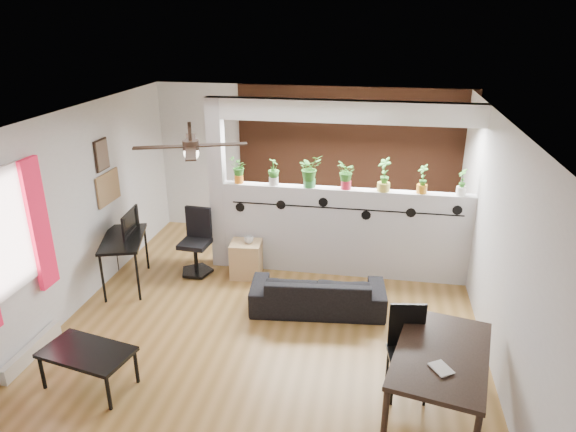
{
  "coord_description": "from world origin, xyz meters",
  "views": [
    {
      "loc": [
        1.2,
        -5.51,
        3.67
      ],
      "look_at": [
        0.12,
        0.6,
        1.23
      ],
      "focal_mm": 32.0,
      "sensor_mm": 36.0,
      "label": 1
    }
  ],
  "objects_px": {
    "dining_table": "(441,359)",
    "potted_plant_0": "(238,170)",
    "sofa": "(318,293)",
    "coffee_table": "(87,354)",
    "potted_plant_6": "(462,181)",
    "folding_chair": "(407,342)",
    "ceiling_fan": "(191,148)",
    "cup": "(249,240)",
    "potted_plant_4": "(384,174)",
    "potted_plant_1": "(274,171)",
    "potted_plant_3": "(346,174)",
    "potted_plant_5": "(423,178)",
    "office_chair": "(197,246)",
    "cube_shelf": "(246,259)",
    "computer_desk": "(123,242)",
    "potted_plant_2": "(310,170)"
  },
  "relations": [
    {
      "from": "potted_plant_2",
      "to": "sofa",
      "type": "height_order",
      "value": "potted_plant_2"
    },
    {
      "from": "potted_plant_5",
      "to": "sofa",
      "type": "bearing_deg",
      "value": -139.98
    },
    {
      "from": "cup",
      "to": "computer_desk",
      "type": "relative_size",
      "value": 0.12
    },
    {
      "from": "cup",
      "to": "folding_chair",
      "type": "distance_m",
      "value": 3.07
    },
    {
      "from": "ceiling_fan",
      "to": "potted_plant_0",
      "type": "relative_size",
      "value": 3.1
    },
    {
      "from": "dining_table",
      "to": "potted_plant_0",
      "type": "bearing_deg",
      "value": 133.48
    },
    {
      "from": "potted_plant_6",
      "to": "computer_desk",
      "type": "relative_size",
      "value": 0.33
    },
    {
      "from": "potted_plant_2",
      "to": "office_chair",
      "type": "xyz_separation_m",
      "value": [
        -1.65,
        -0.35,
        -1.16
      ]
    },
    {
      "from": "computer_desk",
      "to": "coffee_table",
      "type": "relative_size",
      "value": 1.12
    },
    {
      "from": "cube_shelf",
      "to": "cup",
      "type": "height_order",
      "value": "cup"
    },
    {
      "from": "potted_plant_4",
      "to": "folding_chair",
      "type": "distance_m",
      "value": 2.71
    },
    {
      "from": "potted_plant_5",
      "to": "folding_chair",
      "type": "distance_m",
      "value": 2.69
    },
    {
      "from": "potted_plant_4",
      "to": "cup",
      "type": "distance_m",
      "value": 2.17
    },
    {
      "from": "potted_plant_3",
      "to": "dining_table",
      "type": "height_order",
      "value": "potted_plant_3"
    },
    {
      "from": "potted_plant_0",
      "to": "potted_plant_4",
      "type": "xyz_separation_m",
      "value": [
        2.11,
        0.0,
        0.05
      ]
    },
    {
      "from": "potted_plant_0",
      "to": "potted_plant_3",
      "type": "relative_size",
      "value": 0.94
    },
    {
      "from": "ceiling_fan",
      "to": "cube_shelf",
      "type": "relative_size",
      "value": 2.19
    },
    {
      "from": "cube_shelf",
      "to": "potted_plant_1",
      "type": "bearing_deg",
      "value": 38.57
    },
    {
      "from": "potted_plant_0",
      "to": "cup",
      "type": "relative_size",
      "value": 2.86
    },
    {
      "from": "potted_plant_4",
      "to": "folding_chair",
      "type": "relative_size",
      "value": 0.5
    },
    {
      "from": "cube_shelf",
      "to": "folding_chair",
      "type": "relative_size",
      "value": 0.56
    },
    {
      "from": "dining_table",
      "to": "potted_plant_5",
      "type": "bearing_deg",
      "value": 91.31
    },
    {
      "from": "dining_table",
      "to": "folding_chair",
      "type": "xyz_separation_m",
      "value": [
        -0.29,
        0.36,
        -0.1
      ]
    },
    {
      "from": "potted_plant_1",
      "to": "potted_plant_2",
      "type": "height_order",
      "value": "potted_plant_2"
    },
    {
      "from": "coffee_table",
      "to": "dining_table",
      "type": "bearing_deg",
      "value": 2.78
    },
    {
      "from": "ceiling_fan",
      "to": "potted_plant_6",
      "type": "height_order",
      "value": "ceiling_fan"
    },
    {
      "from": "ceiling_fan",
      "to": "potted_plant_0",
      "type": "bearing_deg",
      "value": 89.36
    },
    {
      "from": "ceiling_fan",
      "to": "potted_plant_5",
      "type": "relative_size",
      "value": 2.9
    },
    {
      "from": "potted_plant_6",
      "to": "cube_shelf",
      "type": "xyz_separation_m",
      "value": [
        -2.99,
        -0.34,
        -1.28
      ]
    },
    {
      "from": "potted_plant_6",
      "to": "folding_chair",
      "type": "height_order",
      "value": "potted_plant_6"
    },
    {
      "from": "potted_plant_2",
      "to": "folding_chair",
      "type": "xyz_separation_m",
      "value": [
        1.36,
        -2.49,
        -1.03
      ]
    },
    {
      "from": "potted_plant_0",
      "to": "office_chair",
      "type": "bearing_deg",
      "value": -149.57
    },
    {
      "from": "potted_plant_1",
      "to": "computer_desk",
      "type": "bearing_deg",
      "value": -155.66
    },
    {
      "from": "potted_plant_2",
      "to": "coffee_table",
      "type": "bearing_deg",
      "value": -122.21
    },
    {
      "from": "potted_plant_1",
      "to": "sofa",
      "type": "xyz_separation_m",
      "value": [
        0.8,
        -1.09,
        -1.31
      ]
    },
    {
      "from": "ceiling_fan",
      "to": "potted_plant_5",
      "type": "distance_m",
      "value": 3.29
    },
    {
      "from": "dining_table",
      "to": "potted_plant_1",
      "type": "bearing_deg",
      "value": 127.35
    },
    {
      "from": "potted_plant_6",
      "to": "cube_shelf",
      "type": "distance_m",
      "value": 3.27
    },
    {
      "from": "potted_plant_6",
      "to": "coffee_table",
      "type": "relative_size",
      "value": 0.37
    },
    {
      "from": "folding_chair",
      "to": "potted_plant_6",
      "type": "bearing_deg",
      "value": 73.21
    },
    {
      "from": "potted_plant_3",
      "to": "folding_chair",
      "type": "distance_m",
      "value": 2.81
    },
    {
      "from": "potted_plant_1",
      "to": "folding_chair",
      "type": "bearing_deg",
      "value": -52.88
    },
    {
      "from": "potted_plant_6",
      "to": "sofa",
      "type": "height_order",
      "value": "potted_plant_6"
    },
    {
      "from": "sofa",
      "to": "computer_desk",
      "type": "relative_size",
      "value": 1.46
    },
    {
      "from": "office_chair",
      "to": "potted_plant_0",
      "type": "bearing_deg",
      "value": 30.43
    },
    {
      "from": "potted_plant_6",
      "to": "dining_table",
      "type": "xyz_separation_m",
      "value": [
        -0.46,
        -2.85,
        -0.89
      ]
    },
    {
      "from": "dining_table",
      "to": "coffee_table",
      "type": "distance_m",
      "value": 3.56
    },
    {
      "from": "potted_plant_1",
      "to": "office_chair",
      "type": "relative_size",
      "value": 0.4
    },
    {
      "from": "sofa",
      "to": "coffee_table",
      "type": "distance_m",
      "value": 2.91
    },
    {
      "from": "potted_plant_4",
      "to": "cup",
      "type": "xyz_separation_m",
      "value": [
        -1.89,
        -0.34,
        -1.01
      ]
    }
  ]
}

